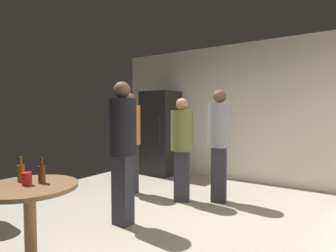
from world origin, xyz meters
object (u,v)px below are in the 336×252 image
person_in_olive_shirt (182,141)px  person_in_gray_shirt (219,137)px  person_in_orange_shirt (130,135)px  plastic_cup_red (27,179)px  beer_bottle_brown (42,174)px  person_in_black_shirt (122,141)px  refrigerator (160,133)px  beer_bottle_amber (21,173)px  foreground_table (30,197)px

person_in_olive_shirt → person_in_gray_shirt: person_in_gray_shirt is taller
person_in_orange_shirt → person_in_gray_shirt: bearing=104.8°
plastic_cup_red → person_in_orange_shirt: (-0.77, 2.19, 0.19)m
beer_bottle_brown → person_in_black_shirt: 1.06m
beer_bottle_brown → person_in_orange_shirt: person_in_orange_shirt is taller
refrigerator → beer_bottle_amber: bearing=-74.2°
refrigerator → beer_bottle_amber: refrigerator is taller
foreground_table → beer_bottle_brown: 0.22m
person_in_olive_shirt → foreground_table: bearing=-25.1°
refrigerator → person_in_gray_shirt: (1.83, -1.06, 0.09)m
plastic_cup_red → person_in_olive_shirt: person_in_olive_shirt is taller
beer_bottle_amber → person_in_black_shirt: bearing=80.9°
foreground_table → beer_bottle_brown: (0.03, 0.10, 0.19)m
foreground_table → person_in_gray_shirt: 2.68m
beer_bottle_amber → person_in_olive_shirt: 2.30m
person_in_orange_shirt → beer_bottle_brown: bearing=20.4°
refrigerator → person_in_black_shirt: (1.20, -2.49, 0.11)m
person_in_olive_shirt → person_in_orange_shirt: bearing=-104.0°
person_in_black_shirt → person_in_gray_shirt: bearing=155.2°
person_in_gray_shirt → person_in_orange_shirt: bearing=-89.7°
plastic_cup_red → person_in_gray_shirt: (0.65, 2.59, 0.20)m
refrigerator → beer_bottle_brown: refrigerator is taller
beer_bottle_amber → person_in_olive_shirt: (0.32, 2.28, 0.09)m
person_in_olive_shirt → person_in_gray_shirt: (0.49, 0.28, 0.08)m
refrigerator → foreground_table: (1.19, -3.64, -0.27)m
person_in_orange_shirt → person_in_black_shirt: 1.30m
beer_bottle_amber → beer_bottle_brown: size_ratio=1.00×
beer_bottle_amber → beer_bottle_brown: same height
foreground_table → person_in_orange_shirt: person_in_orange_shirt is taller
refrigerator → plastic_cup_red: size_ratio=16.36×
person_in_orange_shirt → person_in_olive_shirt: bearing=96.5°
foreground_table → person_in_black_shirt: bearing=89.4°
foreground_table → person_in_orange_shirt: 2.34m
beer_bottle_amber → refrigerator: bearing=105.8°
person_in_black_shirt → person_in_orange_shirt: bearing=-143.7°
person_in_olive_shirt → beer_bottle_brown: bearing=-24.5°
foreground_table → beer_bottle_amber: beer_bottle_amber is taller
beer_bottle_brown → person_in_gray_shirt: person_in_gray_shirt is taller
foreground_table → person_in_black_shirt: (0.01, 1.15, 0.38)m
person_in_olive_shirt → person_in_black_shirt: person_in_black_shirt is taller
plastic_cup_red → person_in_gray_shirt: size_ratio=0.06×
person_in_gray_shirt → person_in_orange_shirt: size_ratio=1.01×
beer_bottle_brown → person_in_orange_shirt: 2.24m
beer_bottle_brown → person_in_olive_shirt: bearing=86.8°
refrigerator → person_in_gray_shirt: 2.11m
beer_bottle_brown → person_in_gray_shirt: (0.61, 2.48, 0.17)m
person_in_gray_shirt → plastic_cup_red: bearing=-29.4°
foreground_table → person_in_olive_shirt: bearing=86.2°
beer_bottle_brown → refrigerator: bearing=109.0°
person_in_gray_shirt → person_in_black_shirt: size_ratio=0.98×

